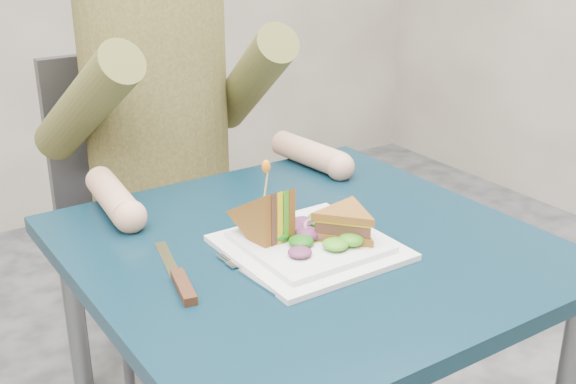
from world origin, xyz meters
TOP-DOWN VIEW (x-y plane):
  - table at (0.00, 0.00)m, footprint 0.75×0.75m
  - chair at (0.00, 0.70)m, footprint 0.42×0.40m
  - diner at (-0.00, 0.59)m, footprint 0.54×0.59m
  - plate at (-0.02, -0.03)m, footprint 0.26×0.26m
  - sandwich_flat at (0.04, -0.05)m, footprint 0.17×0.17m
  - sandwich_upright at (-0.07, 0.02)m, footprint 0.08×0.13m
  - fork at (-0.14, -0.06)m, footprint 0.03×0.18m
  - knife at (-0.25, -0.02)m, footprint 0.07×0.22m
  - toothpick at (-0.07, 0.02)m, footprint 0.01×0.01m
  - toothpick_frill at (-0.07, 0.02)m, footprint 0.01×0.01m
  - lettuce_spill at (-0.01, -0.02)m, footprint 0.15×0.13m
  - onion_ring at (-0.00, -0.02)m, footprint 0.04×0.04m

SIDE VIEW (x-z plane):
  - chair at x=0.00m, z-range 0.08..1.01m
  - table at x=0.00m, z-range 0.29..1.02m
  - fork at x=-0.14m, z-range 0.73..0.74m
  - knife at x=-0.25m, z-range 0.73..0.74m
  - plate at x=-0.02m, z-range 0.73..0.75m
  - lettuce_spill at x=-0.01m, z-range 0.75..0.77m
  - onion_ring at x=0.00m, z-range 0.75..0.78m
  - sandwich_flat at x=0.04m, z-range 0.75..0.80m
  - sandwich_upright at x=-0.07m, z-range 0.72..0.85m
  - toothpick at x=-0.07m, z-range 0.82..0.88m
  - toothpick_frill at x=-0.07m, z-range 0.87..0.89m
  - diner at x=0.00m, z-range 0.54..1.29m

